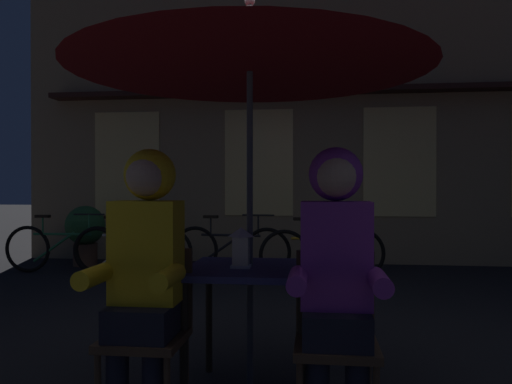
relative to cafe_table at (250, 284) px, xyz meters
The scene contains 13 objects.
cafe_table is the anchor object (origin of this frame).
patio_umbrella 1.42m from the cafe_table, ahead, with size 2.10×2.10×2.31m.
lantern 0.23m from the cafe_table, 132.44° to the right, with size 0.11×0.11×0.23m.
chair_left 0.62m from the cafe_table, 142.45° to the right, with size 0.40×0.40×0.87m.
chair_right 0.62m from the cafe_table, 37.55° to the right, with size 0.40×0.40×0.87m.
person_left_hooded 0.67m from the cafe_table, 138.43° to the right, with size 0.45×0.56×1.40m.
person_right_hooded 0.67m from the cafe_table, 41.57° to the right, with size 0.45×0.56×1.40m.
shopfront_building 5.95m from the cafe_table, 84.02° to the left, with size 10.00×0.93×6.20m.
bicycle_nearest 4.92m from the cafe_table, 130.09° to the left, with size 1.68×0.11×0.84m.
bicycle_second 4.25m from the cafe_table, 119.90° to the left, with size 1.68×0.09×0.84m.
bicycle_third 3.97m from the cafe_table, 101.47° to the left, with size 1.68×0.21×0.84m.
bicycle_fourth 3.70m from the cafe_table, 82.72° to the left, with size 1.65×0.44×0.84m.
potted_plant 5.43m from the cafe_table, 125.41° to the left, with size 0.60×0.60×0.92m.
Camera 1 is at (0.38, -2.87, 1.20)m, focal length 35.08 mm.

